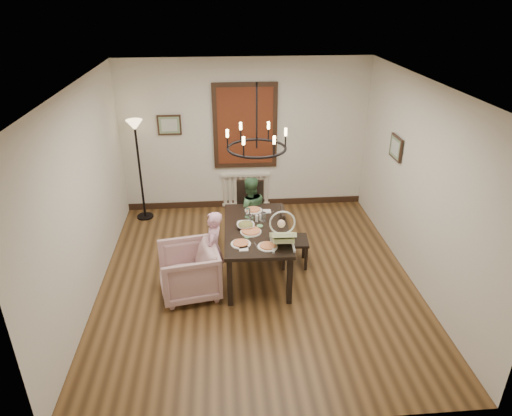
{
  "coord_description": "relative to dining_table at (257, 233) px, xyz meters",
  "views": [
    {
      "loc": [
        -0.48,
        -5.56,
        3.86
      ],
      "look_at": [
        0.01,
        0.2,
        1.05
      ],
      "focal_mm": 32.0,
      "sensor_mm": 36.0,
      "label": 1
    }
  ],
  "objects": [
    {
      "name": "drinking_glass",
      "position": [
        -0.06,
        0.14,
        0.15
      ],
      "size": [
        0.07,
        0.07,
        0.13
      ],
      "primitive_type": "cylinder",
      "color": "silver",
      "rests_on": "dining_table"
    },
    {
      "name": "chair_far",
      "position": [
        -0.03,
        0.98,
        -0.16
      ],
      "size": [
        0.49,
        0.49,
        1.02
      ],
      "primitive_type": null,
      "rotation": [
        0.0,
        0.0,
        -0.1
      ],
      "color": "black",
      "rests_on": "room_shell"
    },
    {
      "name": "baby_bouncer",
      "position": [
        0.3,
        -0.49,
        0.25
      ],
      "size": [
        0.38,
        0.51,
        0.33
      ],
      "primitive_type": null,
      "rotation": [
        0.0,
        0.0,
        -0.03
      ],
      "color": "beige",
      "rests_on": "dining_table"
    },
    {
      "name": "salad_bowl",
      "position": [
        -0.16,
        0.02,
        0.12
      ],
      "size": [
        0.3,
        0.3,
        0.07
      ],
      "primitive_type": "imported",
      "color": "white",
      "rests_on": "dining_table"
    },
    {
      "name": "radiator",
      "position": [
        -0.01,
        2.33,
        -0.32
      ],
      "size": [
        0.92,
        0.12,
        0.62
      ],
      "primitive_type": null,
      "color": "silver",
      "rests_on": "room_shell"
    },
    {
      "name": "dining_table",
      "position": [
        0.0,
        0.0,
        0.0
      ],
      "size": [
        0.96,
        1.65,
        0.76
      ],
      "rotation": [
        0.0,
        0.0,
        -0.03
      ],
      "color": "black",
      "rests_on": "room_shell"
    },
    {
      "name": "chandelier",
      "position": [
        -0.0,
        0.0,
        1.28
      ],
      "size": [
        0.8,
        0.8,
        0.04
      ],
      "primitive_type": "torus",
      "color": "black",
      "rests_on": "room_shell"
    },
    {
      "name": "room_shell",
      "position": [
        -0.01,
        0.21,
        0.73
      ],
      "size": [
        4.51,
        5.0,
        2.81
      ],
      "color": "brown",
      "rests_on": "ground"
    },
    {
      "name": "floor_lamp",
      "position": [
        -1.91,
        2.0,
        0.23
      ],
      "size": [
        0.3,
        0.3,
        1.8
      ],
      "primitive_type": null,
      "color": "black",
      "rests_on": "room_shell"
    },
    {
      "name": "armchair",
      "position": [
        -0.97,
        -0.43,
        -0.31
      ],
      "size": [
        0.92,
        0.9,
        0.72
      ],
      "primitive_type": "imported",
      "rotation": [
        0.0,
        0.0,
        -1.4
      ],
      "color": "#C6979B",
      "rests_on": "room_shell"
    },
    {
      "name": "chair_right",
      "position": [
        0.59,
        0.19,
        -0.21
      ],
      "size": [
        0.44,
        0.44,
        0.94
      ],
      "primitive_type": null,
      "rotation": [
        0.0,
        0.0,
        1.5
      ],
      "color": "black",
      "rests_on": "room_shell"
    },
    {
      "name": "picture_back",
      "position": [
        -1.36,
        2.32,
        0.98
      ],
      "size": [
        0.42,
        0.03,
        0.36
      ],
      "primitive_type": "cube",
      "color": "black",
      "rests_on": "room_shell"
    },
    {
      "name": "elderly_woman",
      "position": [
        -0.62,
        -0.21,
        -0.21
      ],
      "size": [
        0.29,
        0.38,
        0.93
      ],
      "primitive_type": "imported",
      "rotation": [
        0.0,
        0.0,
        -1.78
      ],
      "color": "#E19FB4",
      "rests_on": "room_shell"
    },
    {
      "name": "seated_man",
      "position": [
        -0.04,
        0.87,
        -0.18
      ],
      "size": [
        0.53,
        0.44,
        0.98
      ],
      "primitive_type": "imported",
      "rotation": [
        0.0,
        0.0,
        3.28
      ],
      "color": "#3A633D",
      "rests_on": "room_shell"
    },
    {
      "name": "window_blinds",
      "position": [
        -0.01,
        2.31,
        0.93
      ],
      "size": [
        1.0,
        0.03,
        1.4
      ],
      "primitive_type": "cube",
      "color": "#5F1E13",
      "rests_on": "room_shell"
    },
    {
      "name": "picture_right",
      "position": [
        2.2,
        0.75,
        0.98
      ],
      "size": [
        0.03,
        0.42,
        0.36
      ],
      "primitive_type": "cube",
      "rotation": [
        0.0,
        0.0,
        1.57
      ],
      "color": "black",
      "rests_on": "room_shell"
    },
    {
      "name": "pizza_platter",
      "position": [
        -0.09,
        -0.13,
        0.11
      ],
      "size": [
        0.3,
        0.3,
        0.04
      ],
      "primitive_type": "cylinder",
      "color": "tan",
      "rests_on": "dining_table"
    }
  ]
}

